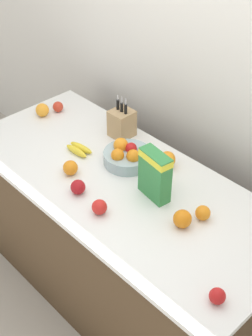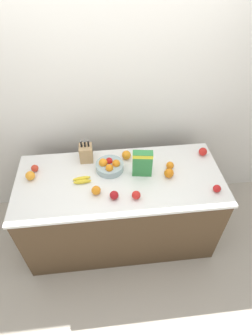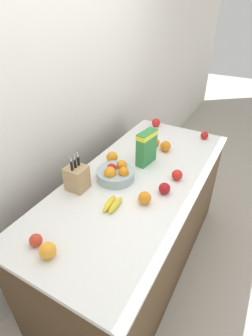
% 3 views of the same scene
% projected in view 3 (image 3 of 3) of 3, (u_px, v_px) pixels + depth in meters
% --- Properties ---
extents(ground_plane, '(14.00, 14.00, 0.00)m').
position_uv_depth(ground_plane, '(136.00, 260.00, 2.35)').
color(ground_plane, '#B2A899').
extents(wall_back, '(9.00, 0.06, 2.60)m').
position_uv_depth(wall_back, '(61.00, 109.00, 1.89)').
color(wall_back, silver).
rests_on(wall_back, ground_plane).
extents(counter, '(1.91, 0.84, 0.91)m').
position_uv_depth(counter, '(137.00, 224.00, 2.10)').
color(counter, '#4C3823').
rests_on(counter, ground_plane).
extents(knife_block, '(0.12, 0.13, 0.26)m').
position_uv_depth(knife_block, '(77.00, 178.00, 1.70)').
color(knife_block, tan).
rests_on(knife_block, counter).
extents(cereal_box, '(0.19, 0.10, 0.26)m').
position_uv_depth(cereal_box, '(147.00, 146.00, 1.94)').
color(cereal_box, '#338442').
rests_on(cereal_box, counter).
extents(fruit_bowl, '(0.26, 0.26, 0.12)m').
position_uv_depth(fruit_bowl, '(116.00, 173.00, 1.81)').
color(fruit_bowl, '#99B2B7').
rests_on(fruit_bowl, counter).
extents(banana_bunch, '(0.17, 0.09, 0.04)m').
position_uv_depth(banana_bunch, '(112.00, 204.00, 1.59)').
color(banana_bunch, yellow).
rests_on(banana_bunch, counter).
extents(apple_by_knife_block, '(0.08, 0.08, 0.08)m').
position_uv_depth(apple_by_knife_block, '(156.00, 123.00, 2.55)').
color(apple_by_knife_block, red).
rests_on(apple_by_knife_block, counter).
extents(apple_front, '(0.08, 0.08, 0.08)m').
position_uv_depth(apple_front, '(164.00, 188.00, 1.69)').
color(apple_front, '#A31419').
rests_on(apple_front, counter).
extents(apple_near_bananas, '(0.07, 0.07, 0.07)m').
position_uv_depth(apple_near_bananas, '(204.00, 135.00, 2.33)').
color(apple_near_bananas, red).
rests_on(apple_near_bananas, counter).
extents(apple_leftmost, '(0.08, 0.08, 0.08)m').
position_uv_depth(apple_leftmost, '(177.00, 175.00, 1.81)').
color(apple_leftmost, red).
rests_on(apple_leftmost, counter).
extents(apple_middle, '(0.07, 0.07, 0.07)m').
position_uv_depth(apple_middle, '(36.00, 240.00, 1.34)').
color(apple_middle, red).
rests_on(apple_middle, counter).
extents(orange_front_right, '(0.08, 0.08, 0.08)m').
position_uv_depth(orange_front_right, '(145.00, 198.00, 1.60)').
color(orange_front_right, orange).
rests_on(orange_front_right, counter).
extents(orange_mid_left, '(0.09, 0.09, 0.09)m').
position_uv_depth(orange_mid_left, '(165.00, 146.00, 2.14)').
color(orange_mid_left, orange).
rests_on(orange_mid_left, counter).
extents(orange_front_center, '(0.07, 0.07, 0.07)m').
position_uv_depth(orange_front_center, '(155.00, 142.00, 2.22)').
color(orange_front_center, orange).
rests_on(orange_front_center, counter).
extents(orange_back_center, '(0.08, 0.08, 0.08)m').
position_uv_depth(orange_back_center, '(48.00, 251.00, 1.27)').
color(orange_back_center, orange).
rests_on(orange_back_center, counter).
extents(orange_front_left, '(0.09, 0.09, 0.09)m').
position_uv_depth(orange_front_left, '(112.00, 157.00, 2.00)').
color(orange_front_left, orange).
rests_on(orange_front_left, counter).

